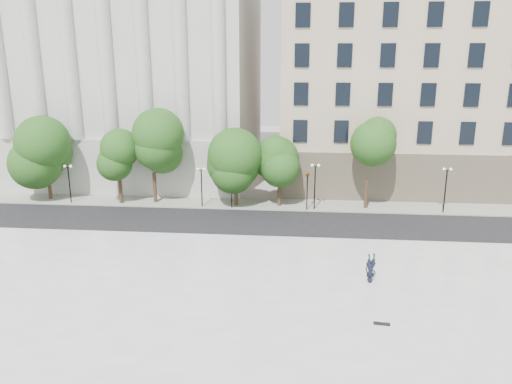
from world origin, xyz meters
TOP-DOWN VIEW (x-y plane):
  - ground at (0.00, 0.00)m, footprint 160.00×160.00m
  - plaza at (0.00, 3.00)m, footprint 44.00×22.00m
  - street at (0.00, 18.00)m, footprint 60.00×8.00m
  - far_sidewalk at (0.00, 24.00)m, footprint 60.00×4.00m
  - building_west at (-17.00, 38.57)m, footprint 31.50×27.65m
  - building_east at (20.00, 38.91)m, footprint 36.00×26.15m
  - traffic_light_west at (-2.40, 22.30)m, footprint 0.51×1.78m
  - traffic_light_east at (4.80, 22.30)m, footprint 0.88×1.73m
  - person_lying at (8.65, 6.30)m, footprint 1.13×2.03m
  - skateboard at (8.61, 1.11)m, footprint 0.89×0.30m
  - street_trees at (-7.64, 23.44)m, footprint 35.83×5.09m
  - lamp_posts at (0.15, 22.60)m, footprint 37.00×0.28m

SIDE VIEW (x-z plane):
  - ground at x=0.00m, z-range 0.00..0.00m
  - street at x=0.00m, z-range 0.00..0.02m
  - far_sidewalk at x=0.00m, z-range 0.00..0.12m
  - plaza at x=0.00m, z-range 0.00..0.45m
  - skateboard at x=8.61m, z-range 0.45..0.54m
  - person_lying at x=8.65m, z-range 0.45..0.97m
  - lamp_posts at x=0.15m, z-range 0.66..5.18m
  - traffic_light_east at x=4.80m, z-range 1.59..5.78m
  - traffic_light_west at x=-2.40m, z-range 1.60..5.81m
  - street_trees at x=-7.64m, z-range 0.94..8.95m
  - building_east at x=20.00m, z-range -0.36..22.64m
  - building_west at x=-17.00m, z-range 0.09..25.69m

